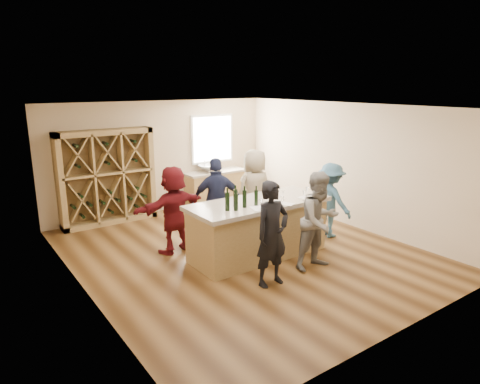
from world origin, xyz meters
TOP-DOWN VIEW (x-y plane):
  - floor at (0.00, 0.00)m, footprint 6.00×7.00m
  - ceiling at (0.00, 0.00)m, footprint 6.00×7.00m
  - wall_back at (0.00, 3.55)m, footprint 6.00×0.10m
  - wall_front at (0.00, -3.55)m, footprint 6.00×0.10m
  - wall_left at (-3.05, 0.00)m, footprint 0.10×7.00m
  - wall_right at (3.05, 0.00)m, footprint 0.10×7.00m
  - window_frame at (1.50, 3.47)m, footprint 1.30×0.06m
  - window_pane at (1.50, 3.44)m, footprint 1.18×0.01m
  - wine_rack at (-1.50, 3.27)m, footprint 2.20×0.45m
  - back_counter_base at (1.40, 3.20)m, footprint 1.60×0.58m
  - back_counter_top at (1.40, 3.20)m, footprint 1.70×0.62m
  - sink at (1.20, 3.20)m, footprint 0.54×0.54m
  - faucet at (1.20, 3.38)m, footprint 0.02×0.02m
  - tasting_counter_base at (0.15, -0.34)m, footprint 2.60×1.00m
  - tasting_counter_top at (0.15, -0.34)m, footprint 2.72×1.12m
  - wine_bottle_a at (-0.67, -0.51)m, footprint 0.11×0.11m
  - wine_bottle_b at (-0.54, -0.58)m, footprint 0.09×0.09m
  - wine_bottle_c at (-0.44, -0.42)m, footprint 0.10×0.10m
  - wine_bottle_d at (-0.31, -0.52)m, footprint 0.08×0.08m
  - wine_bottle_e at (-0.07, -0.54)m, footprint 0.07×0.07m
  - wine_glass_a at (-0.16, -0.79)m, footprint 0.07×0.07m
  - wine_glass_b at (0.30, -0.83)m, footprint 0.09×0.09m
  - wine_glass_c at (0.85, -0.81)m, footprint 0.08×0.08m
  - wine_glass_d at (0.59, -0.51)m, footprint 0.08×0.08m
  - wine_glass_e at (1.12, -0.61)m, footprint 0.08×0.08m
  - tasting_menu_a at (-0.16, -0.70)m, footprint 0.28×0.34m
  - tasting_menu_b at (0.44, -0.78)m, footprint 0.29×0.32m
  - tasting_menu_c at (1.04, -0.69)m, footprint 0.26×0.33m
  - person_near_left at (-0.42, -1.42)m, footprint 0.65×0.48m
  - person_near_right at (0.67, -1.40)m, footprint 0.86×0.47m
  - person_server at (2.05, -0.37)m, footprint 0.52×1.05m
  - person_far_mid at (-0.10, 0.72)m, footprint 1.16×0.89m
  - person_far_right at (0.94, 0.83)m, footprint 0.91×0.60m
  - person_far_left at (-1.05, 0.79)m, footprint 1.66×0.85m
  - wine_bottle_f at (0.20, -0.64)m, footprint 0.07×0.07m

SIDE VIEW (x-z plane):
  - floor at x=0.00m, z-range -0.10..0.00m
  - back_counter_base at x=1.40m, z-range 0.00..0.86m
  - tasting_counter_base at x=0.15m, z-range 0.00..1.00m
  - person_server at x=2.05m, z-range 0.00..1.60m
  - person_far_left at x=-1.05m, z-range 0.00..1.71m
  - person_near_left at x=-0.42m, z-range 0.00..1.74m
  - person_near_right at x=0.67m, z-range 0.00..1.76m
  - person_far_mid at x=-0.10m, z-range 0.00..1.77m
  - back_counter_top at x=1.40m, z-range 0.86..0.92m
  - person_far_right at x=0.94m, z-range 0.00..1.84m
  - sink at x=1.20m, z-range 0.92..1.11m
  - tasting_counter_top at x=0.15m, z-range 1.00..1.08m
  - faucet at x=1.20m, z-range 0.92..1.22m
  - tasting_menu_a at x=-0.16m, z-range 1.08..1.08m
  - tasting_menu_b at x=0.44m, z-range 1.08..1.08m
  - tasting_menu_c at x=1.04m, z-range 1.08..1.08m
  - wine_rack at x=-1.50m, z-range 0.00..2.20m
  - wine_glass_d at x=0.59m, z-range 1.08..1.24m
  - wine_glass_a at x=-0.16m, z-range 1.08..1.25m
  - wine_glass_b at x=0.30m, z-range 1.08..1.25m
  - wine_glass_e at x=1.12m, z-range 1.08..1.26m
  - wine_glass_c at x=0.85m, z-range 1.08..1.27m
  - wine_bottle_e at x=-0.07m, z-range 1.08..1.36m
  - wine_bottle_f at x=0.20m, z-range 1.08..1.38m
  - wine_bottle_b at x=-0.54m, z-range 1.08..1.39m
  - wine_bottle_d at x=-0.31m, z-range 1.08..1.39m
  - wine_bottle_c at x=-0.44m, z-range 1.08..1.40m
  - wine_bottle_a at x=-0.67m, z-range 1.08..1.41m
  - wall_back at x=0.00m, z-range 0.00..2.80m
  - wall_front at x=0.00m, z-range 0.00..2.80m
  - wall_left at x=-3.05m, z-range 0.00..2.80m
  - wall_right at x=3.05m, z-range 0.00..2.80m
  - window_frame at x=1.50m, z-range 1.10..2.40m
  - window_pane at x=1.50m, z-range 1.16..2.34m
  - ceiling at x=0.00m, z-range 2.80..2.90m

